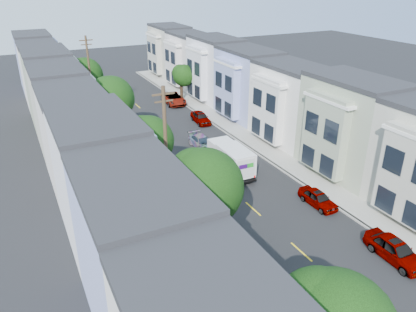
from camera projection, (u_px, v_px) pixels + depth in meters
ground at (253, 209)px, 31.89m from camera, size 160.00×160.00×0.00m
road_slab at (179, 143)px, 44.11m from camera, size 12.00×70.00×0.02m
curb_left at (125, 153)px, 41.63m from camera, size 0.30×70.00×0.15m
curb_right at (228, 134)px, 46.53m from camera, size 0.30×70.00×0.15m
sidewalk_left at (113, 155)px, 41.11m from camera, size 2.60×70.00×0.15m
sidewalk_right at (238, 132)px, 47.06m from camera, size 2.60×70.00×0.15m
centerline at (179, 143)px, 44.11m from camera, size 0.12×70.00×0.01m
townhouse_row_left at (74, 163)px, 39.60m from camera, size 5.00×70.00×8.50m
townhouse_row_right at (265, 127)px, 48.63m from camera, size 5.00×70.00×8.50m
tree_b at (203, 188)px, 23.78m from camera, size 4.70×4.70×7.84m
tree_c at (147, 141)px, 32.55m from camera, size 4.15×4.15×6.70m
tree_d at (111, 99)px, 41.81m from camera, size 4.70×4.70×7.43m
tree_e at (85, 76)px, 53.64m from camera, size 4.70×4.70×6.85m
tree_far_r at (183, 76)px, 57.56m from camera, size 3.10×3.10×5.13m
utility_pole_near at (166, 155)px, 28.83m from camera, size 1.60×0.26×10.00m
utility_pole_far at (90, 77)px, 50.02m from camera, size 1.60×0.26×10.00m
fedex_truck at (231, 158)px, 37.02m from camera, size 2.17×5.63×2.70m
lead_sedan at (202, 142)px, 42.72m from camera, size 1.78×4.20×1.26m
parked_left_b at (249, 277)px, 23.69m from camera, size 2.45×5.17×1.51m
parked_left_c at (201, 222)px, 29.10m from camera, size 2.10×4.52×1.25m
parked_left_d at (146, 157)px, 39.11m from camera, size 2.57×5.16×1.49m
parked_right_a at (395, 250)px, 26.03m from camera, size 1.82×4.53×1.46m
parked_right_b at (318, 199)px, 32.15m from camera, size 1.53×3.84×1.24m
parked_right_c at (201, 118)px, 49.80m from camera, size 1.92×4.29×1.36m
parked_right_d at (174, 99)px, 57.02m from camera, size 2.85×5.52×1.49m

